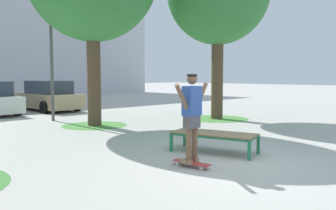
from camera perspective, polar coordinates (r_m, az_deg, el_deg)
name	(u,v)px	position (r m, az deg, el deg)	size (l,w,h in m)	color
ground_plane	(228,165)	(7.07, 9.74, -9.62)	(120.00, 120.00, 0.00)	#B7B5AD
skate_box	(214,135)	(8.06, 7.49, -4.79)	(1.26, 2.04, 0.46)	#237A4C
skateboard	(192,163)	(6.84, 3.84, -9.38)	(0.27, 0.82, 0.09)	#B23333
skater	(192,111)	(6.67, 3.88, -1.06)	(1.00, 0.31, 1.69)	brown
grass_patch_near_right	(217,119)	(14.45, 7.91, -2.20)	(2.56, 2.56, 0.01)	#519342
grass_patch_mid_back	(95,125)	(12.64, -11.81, -3.26)	(2.27, 2.27, 0.01)	#519342
car_tan	(48,97)	(18.60, -18.91, 1.27)	(2.05, 4.27, 1.50)	tan
light_post	(51,21)	(14.43, -18.55, 12.81)	(0.36, 0.36, 5.83)	#4C4C51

